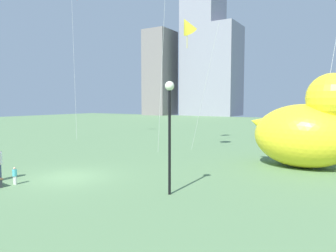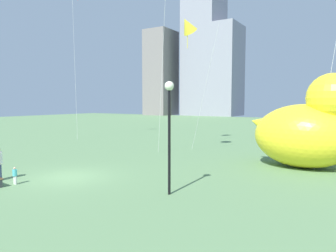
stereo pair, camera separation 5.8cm
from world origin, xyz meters
TOP-DOWN VIEW (x-y plane):
  - ground_plane at (0.00, 0.00)m, footprint 140.00×140.00m
  - person_child at (-1.09, -2.39)m, footprint 0.21×0.21m
  - giant_inflatable_duck at (10.60, 9.48)m, footprint 6.95×4.46m
  - lamppost at (6.23, 0.26)m, footprint 0.41×0.41m
  - city_skyline at (-20.78, 74.08)m, footprint 63.47×16.11m
  - kite_yellow at (1.84, 9.95)m, footprint 3.01×3.15m

SIDE VIEW (x-z plane):
  - ground_plane at x=0.00m, z-range 0.00..0.00m
  - person_child at x=-1.09m, z-range 0.04..0.91m
  - giant_inflatable_duck at x=10.60m, z-range -0.43..5.33m
  - lamppost at x=6.23m, z-range 1.05..6.00m
  - kite_yellow at x=1.84m, z-range 4.52..15.14m
  - city_skyline at x=-20.78m, z-range -3.18..32.91m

